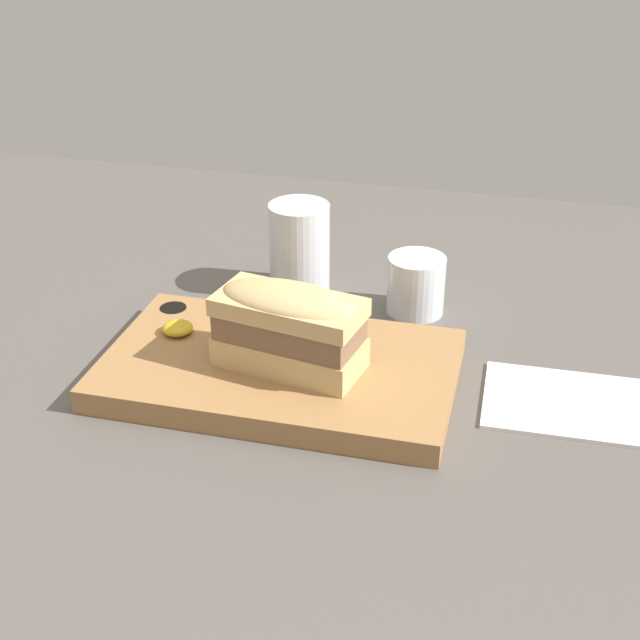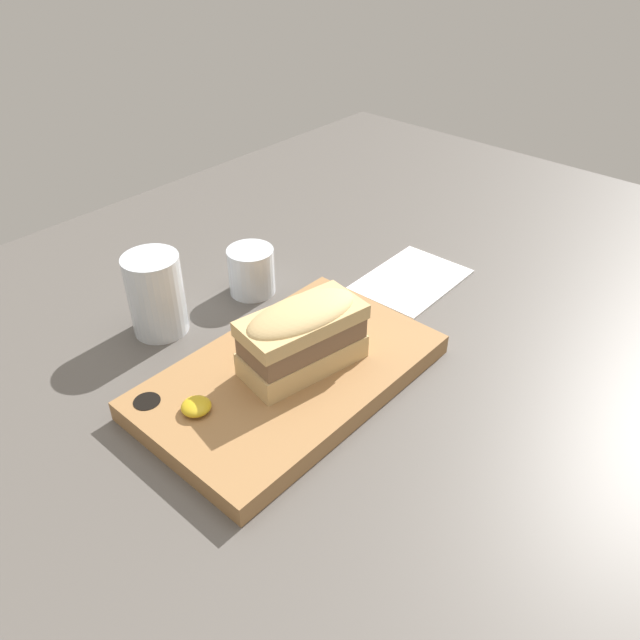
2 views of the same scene
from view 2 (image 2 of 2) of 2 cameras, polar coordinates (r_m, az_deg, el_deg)
dining_table at (r=89.75cm, az=-1.07°, el=-1.57°), size 169.17×115.37×2.00cm
serving_board at (r=79.58cm, az=-2.81°, el=-5.11°), size 37.84×22.84×2.81cm
sandwich at (r=75.93cm, az=-1.63°, el=-1.25°), size 16.50×10.07×9.22cm
mustard_dollop at (r=73.73cm, az=-11.25°, el=-7.75°), size 3.51×3.51×1.40cm
water_glass at (r=89.64cm, az=-14.69°, el=1.85°), size 7.80×7.80×11.81cm
wine_glass at (r=96.68cm, az=-6.28°, el=4.31°), size 7.15×7.15×7.36cm
napkin at (r=101.32cm, az=8.35°, el=3.64°), size 18.06×13.08×0.40cm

